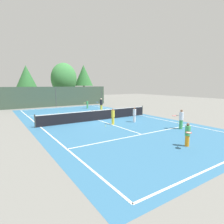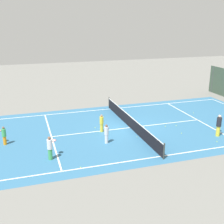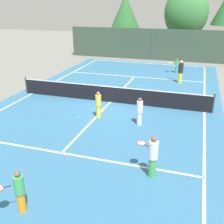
{
  "view_description": "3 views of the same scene",
  "coord_description": "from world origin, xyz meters",
  "px_view_note": "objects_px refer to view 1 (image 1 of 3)",
  "views": [
    {
      "loc": [
        -8.74,
        -15.81,
        3.5
      ],
      "look_at": [
        0.42,
        -1.89,
        1.02
      ],
      "focal_mm": 29.47,
      "sensor_mm": 36.0,
      "label": 1
    },
    {
      "loc": [
        20.58,
        -8.12,
        8.42
      ],
      "look_at": [
        -0.98,
        -1.25,
        1.18
      ],
      "focal_mm": 45.97,
      "sensor_mm": 36.0,
      "label": 2
    },
    {
      "loc": [
        4.83,
        -14.88,
        5.64
      ],
      "look_at": [
        1.04,
        -2.95,
        0.6
      ],
      "focal_mm": 43.51,
      "sensor_mm": 36.0,
      "label": 3
    }
  ],
  "objects_px": {
    "player_5": "(113,116)",
    "tennis_ball_2": "(105,126)",
    "tennis_ball_7": "(103,108)",
    "player_2": "(181,119)",
    "tennis_ball_6": "(89,114)",
    "tennis_ball_5": "(110,111)",
    "tennis_ball_8": "(117,118)",
    "player_4": "(134,115)",
    "tennis_ball_0": "(58,112)",
    "player_0": "(87,104)",
    "tennis_ball_4": "(91,115)",
    "tennis_ball_1": "(102,113)",
    "player_1": "(188,134)",
    "player_3": "(101,104)",
    "tennis_ball_3": "(177,123)"
  },
  "relations": [
    {
      "from": "player_5",
      "to": "tennis_ball_2",
      "type": "xyz_separation_m",
      "value": [
        -0.96,
        -0.29,
        -0.7
      ]
    },
    {
      "from": "player_5",
      "to": "tennis_ball_3",
      "type": "height_order",
      "value": "player_5"
    },
    {
      "from": "tennis_ball_0",
      "to": "tennis_ball_5",
      "type": "xyz_separation_m",
      "value": [
        6.43,
        -2.2,
        0.0
      ]
    },
    {
      "from": "tennis_ball_1",
      "to": "tennis_ball_3",
      "type": "distance_m",
      "value": 9.14
    },
    {
      "from": "player_2",
      "to": "tennis_ball_4",
      "type": "bearing_deg",
      "value": 107.46
    },
    {
      "from": "tennis_ball_3",
      "to": "tennis_ball_7",
      "type": "xyz_separation_m",
      "value": [
        -0.49,
        12.75,
        0.0
      ]
    },
    {
      "from": "player_3",
      "to": "tennis_ball_7",
      "type": "distance_m",
      "value": 2.32
    },
    {
      "from": "tennis_ball_4",
      "to": "tennis_ball_5",
      "type": "distance_m",
      "value": 4.5
    },
    {
      "from": "tennis_ball_5",
      "to": "tennis_ball_7",
      "type": "relative_size",
      "value": 1.0
    },
    {
      "from": "tennis_ball_3",
      "to": "tennis_ball_4",
      "type": "bearing_deg",
      "value": 120.28
    },
    {
      "from": "tennis_ball_2",
      "to": "tennis_ball_5",
      "type": "xyz_separation_m",
      "value": [
        5.48,
        7.72,
        0.0
      ]
    },
    {
      "from": "tennis_ball_0",
      "to": "tennis_ball_4",
      "type": "relative_size",
      "value": 1.0
    },
    {
      "from": "tennis_ball_6",
      "to": "tennis_ball_8",
      "type": "bearing_deg",
      "value": -72.85
    },
    {
      "from": "player_4",
      "to": "tennis_ball_0",
      "type": "distance_m",
      "value": 10.76
    },
    {
      "from": "tennis_ball_4",
      "to": "tennis_ball_6",
      "type": "distance_m",
      "value": 0.95
    },
    {
      "from": "tennis_ball_1",
      "to": "tennis_ball_4",
      "type": "distance_m",
      "value": 1.82
    },
    {
      "from": "player_1",
      "to": "tennis_ball_6",
      "type": "height_order",
      "value": "player_1"
    },
    {
      "from": "player_0",
      "to": "player_5",
      "type": "xyz_separation_m",
      "value": [
        -2.95,
        -11.34,
        0.07
      ]
    },
    {
      "from": "player_3",
      "to": "player_1",
      "type": "bearing_deg",
      "value": -101.85
    },
    {
      "from": "player_1",
      "to": "player_5",
      "type": "bearing_deg",
      "value": 92.29
    },
    {
      "from": "tennis_ball_4",
      "to": "tennis_ball_7",
      "type": "height_order",
      "value": "same"
    },
    {
      "from": "player_5",
      "to": "tennis_ball_6",
      "type": "xyz_separation_m",
      "value": [
        0.68,
        6.3,
        -0.7
      ]
    },
    {
      "from": "tennis_ball_1",
      "to": "tennis_ball_3",
      "type": "relative_size",
      "value": 1.0
    },
    {
      "from": "player_0",
      "to": "tennis_ball_6",
      "type": "relative_size",
      "value": 19.31
    },
    {
      "from": "player_2",
      "to": "tennis_ball_6",
      "type": "bearing_deg",
      "value": 105.25
    },
    {
      "from": "player_2",
      "to": "tennis_ball_4",
      "type": "xyz_separation_m",
      "value": [
        -3.06,
        9.73,
        -0.77
      ]
    },
    {
      "from": "player_3",
      "to": "tennis_ball_7",
      "type": "xyz_separation_m",
      "value": [
        1.27,
        1.75,
        -0.84
      ]
    },
    {
      "from": "tennis_ball_3",
      "to": "tennis_ball_6",
      "type": "bearing_deg",
      "value": 116.89
    },
    {
      "from": "player_0",
      "to": "tennis_ball_2",
      "type": "xyz_separation_m",
      "value": [
        -3.91,
        -11.63,
        -0.63
      ]
    },
    {
      "from": "player_3",
      "to": "tennis_ball_5",
      "type": "relative_size",
      "value": 25.75
    },
    {
      "from": "player_5",
      "to": "tennis_ball_1",
      "type": "distance_m",
      "value": 6.31
    },
    {
      "from": "tennis_ball_5",
      "to": "tennis_ball_8",
      "type": "relative_size",
      "value": 1.0
    },
    {
      "from": "player_1",
      "to": "player_3",
      "type": "height_order",
      "value": "player_3"
    },
    {
      "from": "tennis_ball_1",
      "to": "tennis_ball_4",
      "type": "bearing_deg",
      "value": -164.58
    },
    {
      "from": "tennis_ball_1",
      "to": "tennis_ball_6",
      "type": "distance_m",
      "value": 1.67
    },
    {
      "from": "player_1",
      "to": "player_4",
      "type": "bearing_deg",
      "value": 74.3
    },
    {
      "from": "tennis_ball_4",
      "to": "player_2",
      "type": "bearing_deg",
      "value": -72.54
    },
    {
      "from": "player_4",
      "to": "tennis_ball_0",
      "type": "xyz_separation_m",
      "value": [
        -4.16,
        9.9,
        -0.69
      ]
    },
    {
      "from": "player_4",
      "to": "tennis_ball_1",
      "type": "distance_m",
      "value": 6.15
    },
    {
      "from": "player_0",
      "to": "tennis_ball_5",
      "type": "bearing_deg",
      "value": -68.12
    },
    {
      "from": "tennis_ball_0",
      "to": "tennis_ball_7",
      "type": "bearing_deg",
      "value": 2.83
    },
    {
      "from": "player_5",
      "to": "tennis_ball_7",
      "type": "height_order",
      "value": "player_5"
    },
    {
      "from": "player_0",
      "to": "tennis_ball_7",
      "type": "xyz_separation_m",
      "value": [
        1.85,
        -1.38,
        -0.63
      ]
    },
    {
      "from": "player_2",
      "to": "player_4",
      "type": "distance_m",
      "value": 4.32
    },
    {
      "from": "player_1",
      "to": "tennis_ball_8",
      "type": "bearing_deg",
      "value": 80.15
    },
    {
      "from": "player_0",
      "to": "tennis_ball_8",
      "type": "bearing_deg",
      "value": -96.36
    },
    {
      "from": "tennis_ball_1",
      "to": "player_1",
      "type": "bearing_deg",
      "value": -98.67
    },
    {
      "from": "tennis_ball_3",
      "to": "tennis_ball_6",
      "type": "xyz_separation_m",
      "value": [
        -4.61,
        9.09,
        0.0
      ]
    },
    {
      "from": "player_1",
      "to": "player_4",
      "type": "xyz_separation_m",
      "value": [
        1.96,
        6.96,
        0.02
      ]
    },
    {
      "from": "tennis_ball_4",
      "to": "tennis_ball_5",
      "type": "bearing_deg",
      "value": 27.43
    }
  ]
}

